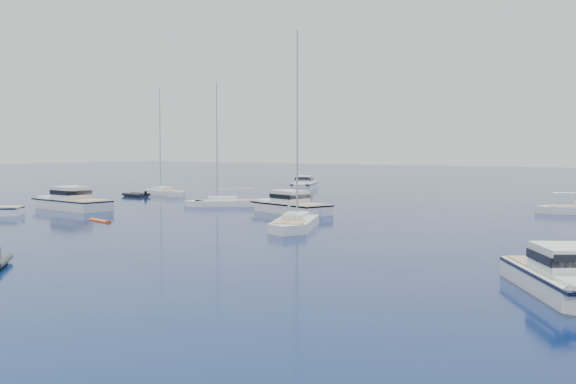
% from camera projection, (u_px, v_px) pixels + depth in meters
% --- Properties ---
extents(ground, '(400.00, 400.00, 0.00)m').
position_uv_depth(ground, '(14.00, 261.00, 36.43)').
color(ground, '#082453').
rests_on(ground, ground).
extents(motor_cruiser_right, '(7.89, 9.64, 2.54)m').
position_uv_depth(motor_cruiser_right, '(567.00, 295.00, 28.11)').
color(motor_cruiser_right, white).
rests_on(motor_cruiser_right, ground).
extents(motor_cruiser_centre, '(10.52, 5.83, 2.64)m').
position_uv_depth(motor_cruiser_centre, '(288.00, 213.00, 63.78)').
color(motor_cruiser_centre, silver).
rests_on(motor_cruiser_centre, ground).
extents(motor_cruiser_far_l, '(11.17, 4.39, 2.86)m').
position_uv_depth(motor_cruiser_far_l, '(70.00, 209.00, 67.36)').
color(motor_cruiser_far_l, silver).
rests_on(motor_cruiser_far_l, ground).
extents(motor_cruiser_horizon, '(6.47, 9.72, 2.46)m').
position_uv_depth(motor_cruiser_horizon, '(304.00, 189.00, 100.53)').
color(motor_cruiser_horizon, white).
rests_on(motor_cruiser_horizon, ground).
extents(sailboat_mid_r, '(6.92, 10.57, 15.30)m').
position_uv_depth(sailboat_mid_r, '(295.00, 228.00, 51.39)').
color(sailboat_mid_r, silver).
rests_on(sailboat_mid_r, ground).
extents(sailboat_mid_l, '(8.24, 7.70, 13.17)m').
position_uv_depth(sailboat_mid_l, '(226.00, 206.00, 70.98)').
color(sailboat_mid_l, white).
rests_on(sailboat_mid_l, ground).
extents(sailboat_far_l, '(9.84, 5.12, 14.01)m').
position_uv_depth(sailboat_far_l, '(164.00, 195.00, 87.49)').
color(sailboat_far_l, silver).
rests_on(sailboat_far_l, ground).
extents(tender_grey_far, '(3.74, 2.20, 0.95)m').
position_uv_depth(tender_grey_far, '(136.00, 197.00, 84.82)').
color(tender_grey_far, black).
rests_on(tender_grey_far, ground).
extents(kayak_orange, '(3.23, 1.43, 0.30)m').
position_uv_depth(kayak_orange, '(100.00, 221.00, 56.25)').
color(kayak_orange, '#E9490A').
rests_on(kayak_orange, ground).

